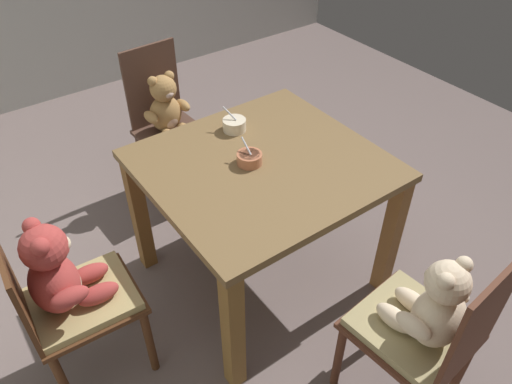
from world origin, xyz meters
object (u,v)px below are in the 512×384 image
porridge_bowl_terracotta_center (249,158)px  porridge_bowl_cream_far_center (234,125)px  teddy_chair_far_center (167,115)px  teddy_chair_near_front (429,319)px  dining_table (262,184)px  teddy_chair_near_left (64,286)px

porridge_bowl_terracotta_center → porridge_bowl_cream_far_center: bearing=69.8°
teddy_chair_far_center → teddy_chair_near_front: (0.09, -1.81, 0.01)m
teddy_chair_near_front → porridge_bowl_cream_far_center: bearing=-4.0°
dining_table → teddy_chair_far_center: size_ratio=1.10×
dining_table → porridge_bowl_terracotta_center: bearing=152.7°
teddy_chair_far_center → porridge_bowl_terracotta_center: bearing=-5.6°
dining_table → teddy_chair_near_left: 0.93m
dining_table → porridge_bowl_cream_far_center: size_ratio=8.70×
teddy_chair_far_center → porridge_bowl_cream_far_center: size_ratio=7.92×
porridge_bowl_cream_far_center → porridge_bowl_terracotta_center: bearing=-110.2°
teddy_chair_near_left → porridge_bowl_cream_far_center: size_ratio=7.52×
teddy_chair_near_front → porridge_bowl_terracotta_center: teddy_chair_near_front is taller
teddy_chair_far_center → porridge_bowl_cream_far_center: 0.67m
teddy_chair_far_center → teddy_chair_near_front: teddy_chair_near_front is taller
dining_table → porridge_bowl_cream_far_center: bearing=81.2°
teddy_chair_far_center → porridge_bowl_terracotta_center: (-0.04, -0.88, 0.23)m
dining_table → teddy_chair_far_center: (-0.02, 0.91, -0.08)m
porridge_bowl_cream_far_center → teddy_chair_far_center: bearing=95.6°
porridge_bowl_cream_far_center → porridge_bowl_terracotta_center: (-0.10, -0.26, -0.00)m
teddy_chair_near_left → teddy_chair_far_center: 1.29m
teddy_chair_near_front → porridge_bowl_cream_far_center: 1.21m
porridge_bowl_cream_far_center → porridge_bowl_terracotta_center: 0.28m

